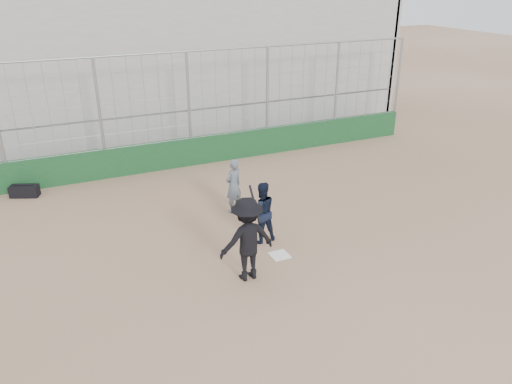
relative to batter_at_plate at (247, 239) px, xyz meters
name	(u,v)px	position (x,y,z in m)	size (l,w,h in m)	color
ground	(279,255)	(1.10, 0.54, -0.99)	(90.00, 90.00, 0.00)	brown
home_plate	(279,255)	(1.10, 0.54, -0.97)	(0.44, 0.44, 0.02)	white
backstop	(191,139)	(1.10, 7.54, -0.03)	(18.10, 0.25, 4.04)	#123B1C
bleachers	(153,62)	(1.10, 12.49, 1.94)	(20.25, 6.70, 6.98)	gray
batter_at_plate	(247,239)	(0.00, 0.00, 0.00)	(1.29, 0.82, 2.10)	black
catcher_crouched	(261,222)	(0.99, 1.36, -0.43)	(0.85, 0.68, 1.12)	black
umpire	(234,188)	(1.02, 3.31, -0.26)	(0.59, 0.39, 1.45)	#505B66
equipment_bag	(25,191)	(-4.50, 6.98, -0.80)	(0.92, 0.66, 0.40)	black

